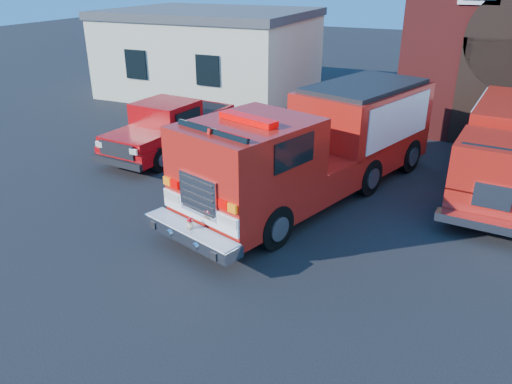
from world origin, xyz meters
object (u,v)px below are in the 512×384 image
at_px(pickup_truck, 172,127).
at_px(secondary_truck, 508,148).
at_px(side_building, 212,51).
at_px(fire_engine, 318,145).

xyz_separation_m(pickup_truck, secondary_truck, (11.19, 1.14, 0.42)).
relative_size(side_building, fire_engine, 1.00).
bearing_deg(pickup_truck, side_building, 110.13).
distance_m(fire_engine, pickup_truck, 6.35).
xyz_separation_m(fire_engine, secondary_truck, (5.08, 2.75, -0.23)).
relative_size(side_building, secondary_truck, 1.32).
bearing_deg(pickup_truck, fire_engine, -14.75).
bearing_deg(fire_engine, side_building, 131.10).
distance_m(side_building, secondary_truck, 16.75).
height_order(side_building, secondary_truck, side_building).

